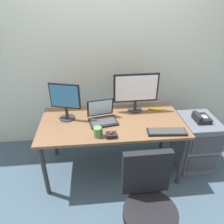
# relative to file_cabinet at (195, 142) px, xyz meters

# --- Properties ---
(ground_plane) EXTENTS (8.00, 8.00, 0.00)m
(ground_plane) POSITION_rel_file_cabinet_xyz_m (-1.08, -0.00, -0.33)
(ground_plane) COLOR #394E60
(back_wall) EXTENTS (6.00, 0.10, 2.80)m
(back_wall) POSITION_rel_file_cabinet_xyz_m (-1.08, 0.75, 1.07)
(back_wall) COLOR beige
(back_wall) RESTS_ON ground
(desk) EXTENTS (1.64, 0.80, 0.72)m
(desk) POSITION_rel_file_cabinet_xyz_m (-1.08, -0.00, 0.32)
(desk) COLOR brown
(desk) RESTS_ON ground
(file_cabinet) EXTENTS (0.42, 0.53, 0.66)m
(file_cabinet) POSITION_rel_file_cabinet_xyz_m (0.00, 0.00, 0.00)
(file_cabinet) COLOR #545A67
(file_cabinet) RESTS_ON ground
(desk_phone) EXTENTS (0.17, 0.20, 0.09)m
(desk_phone) POSITION_rel_file_cabinet_xyz_m (-0.01, -0.02, 0.37)
(desk_phone) COLOR black
(desk_phone) RESTS_ON file_cabinet
(office_chair) EXTENTS (0.52, 0.52, 0.93)m
(office_chair) POSITION_rel_file_cabinet_xyz_m (-0.88, -0.97, 0.09)
(office_chair) COLOR black
(office_chair) RESTS_ON ground
(monitor_main) EXTENTS (0.55, 0.18, 0.48)m
(monitor_main) POSITION_rel_file_cabinet_xyz_m (-0.77, 0.23, 0.66)
(monitor_main) COLOR #262628
(monitor_main) RESTS_ON desk
(monitor_side) EXTENTS (0.34, 0.18, 0.44)m
(monitor_side) POSITION_rel_file_cabinet_xyz_m (-1.60, 0.10, 0.63)
(monitor_side) COLOR #262628
(monitor_side) RESTS_ON desk
(keyboard) EXTENTS (0.42, 0.17, 0.03)m
(keyboard) POSITION_rel_file_cabinet_xyz_m (-0.53, -0.29, 0.40)
(keyboard) COLOR black
(keyboard) RESTS_ON desk
(laptop) EXTENTS (0.35, 0.32, 0.24)m
(laptop) POSITION_rel_file_cabinet_xyz_m (-1.19, 0.02, 0.44)
(laptop) COLOR black
(laptop) RESTS_ON desk
(trackball_mouse) EXTENTS (0.11, 0.09, 0.07)m
(trackball_mouse) POSITION_rel_file_cabinet_xyz_m (-1.12, -0.30, 0.41)
(trackball_mouse) COLOR black
(trackball_mouse) RESTS_ON desk
(coffee_mug) EXTENTS (0.10, 0.09, 0.11)m
(coffee_mug) POSITION_rel_file_cabinet_xyz_m (-1.25, -0.28, 0.44)
(coffee_mug) COLOR #508346
(coffee_mug) RESTS_ON desk
(banana) EXTENTS (0.19, 0.10, 0.04)m
(banana) POSITION_rel_file_cabinet_xyz_m (-0.52, 0.20, 0.40)
(banana) COLOR yellow
(banana) RESTS_ON desk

